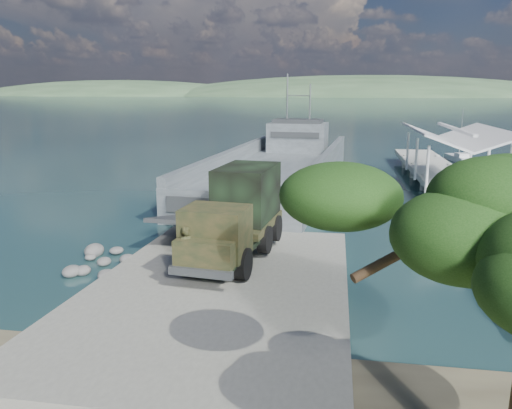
{
  "coord_description": "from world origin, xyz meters",
  "views": [
    {
      "loc": [
        4.4,
        -19.36,
        8.05
      ],
      "look_at": [
        0.27,
        6.0,
        2.08
      ],
      "focal_mm": 35.0,
      "sensor_mm": 36.0,
      "label": 1
    }
  ],
  "objects_px": {
    "military_truck": "(238,213)",
    "overhang_tree": "(509,236)",
    "pier": "(454,178)",
    "sailboat_near": "(509,177)",
    "sailboat_far": "(459,159)",
    "soldier": "(187,261)",
    "landing_craft": "(278,175)"
  },
  "relations": [
    {
      "from": "pier",
      "to": "military_truck",
      "type": "xyz_separation_m",
      "value": [
        -13.01,
        -16.32,
        0.86
      ]
    },
    {
      "from": "sailboat_near",
      "to": "sailboat_far",
      "type": "relative_size",
      "value": 1.24
    },
    {
      "from": "sailboat_near",
      "to": "overhang_tree",
      "type": "relative_size",
      "value": 0.98
    },
    {
      "from": "pier",
      "to": "landing_craft",
      "type": "distance_m",
      "value": 14.1
    },
    {
      "from": "pier",
      "to": "military_truck",
      "type": "bearing_deg",
      "value": -128.56
    },
    {
      "from": "sailboat_far",
      "to": "pier",
      "type": "bearing_deg",
      "value": -114.08
    },
    {
      "from": "landing_craft",
      "to": "sailboat_far",
      "type": "xyz_separation_m",
      "value": [
        18.66,
        17.21,
        -0.52
      ]
    },
    {
      "from": "landing_craft",
      "to": "military_truck",
      "type": "relative_size",
      "value": 4.04
    },
    {
      "from": "sailboat_near",
      "to": "sailboat_far",
      "type": "bearing_deg",
      "value": 78.25
    },
    {
      "from": "sailboat_far",
      "to": "overhang_tree",
      "type": "bearing_deg",
      "value": -112.44
    },
    {
      "from": "pier",
      "to": "soldier",
      "type": "height_order",
      "value": "pier"
    },
    {
      "from": "military_truck",
      "to": "soldier",
      "type": "height_order",
      "value": "military_truck"
    },
    {
      "from": "pier",
      "to": "soldier",
      "type": "relative_size",
      "value": 22.33
    },
    {
      "from": "landing_craft",
      "to": "soldier",
      "type": "xyz_separation_m",
      "value": [
        -0.71,
        -24.18,
        0.64
      ]
    },
    {
      "from": "soldier",
      "to": "overhang_tree",
      "type": "xyz_separation_m",
      "value": [
        8.67,
        -8.89,
        4.07
      ]
    },
    {
      "from": "sailboat_near",
      "to": "pier",
      "type": "bearing_deg",
      "value": -145.82
    },
    {
      "from": "sailboat_near",
      "to": "sailboat_far",
      "type": "distance_m",
      "value": 12.51
    },
    {
      "from": "pier",
      "to": "overhang_tree",
      "type": "distance_m",
      "value": 29.96
    },
    {
      "from": "landing_craft",
      "to": "military_truck",
      "type": "xyz_separation_m",
      "value": [
        0.52,
        -20.21,
        1.61
      ]
    },
    {
      "from": "landing_craft",
      "to": "sailboat_near",
      "type": "distance_m",
      "value": 20.7
    },
    {
      "from": "sailboat_near",
      "to": "sailboat_far",
      "type": "height_order",
      "value": "sailboat_near"
    },
    {
      "from": "military_truck",
      "to": "overhang_tree",
      "type": "distance_m",
      "value": 15.16
    },
    {
      "from": "pier",
      "to": "sailboat_far",
      "type": "relative_size",
      "value": 7.34
    },
    {
      "from": "sailboat_near",
      "to": "soldier",
      "type": "bearing_deg",
      "value": -144.29
    },
    {
      "from": "soldier",
      "to": "sailboat_near",
      "type": "bearing_deg",
      "value": 18.22
    },
    {
      "from": "soldier",
      "to": "sailboat_near",
      "type": "xyz_separation_m",
      "value": [
        20.85,
        28.96,
        -1.09
      ]
    },
    {
      "from": "military_truck",
      "to": "pier",
      "type": "bearing_deg",
      "value": 57.92
    },
    {
      "from": "landing_craft",
      "to": "overhang_tree",
      "type": "bearing_deg",
      "value": -71.56
    },
    {
      "from": "pier",
      "to": "soldier",
      "type": "distance_m",
      "value": 24.78
    },
    {
      "from": "sailboat_near",
      "to": "overhang_tree",
      "type": "distance_m",
      "value": 40.09
    },
    {
      "from": "landing_craft",
      "to": "soldier",
      "type": "height_order",
      "value": "landing_craft"
    },
    {
      "from": "soldier",
      "to": "sailboat_far",
      "type": "distance_m",
      "value": 45.71
    }
  ]
}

